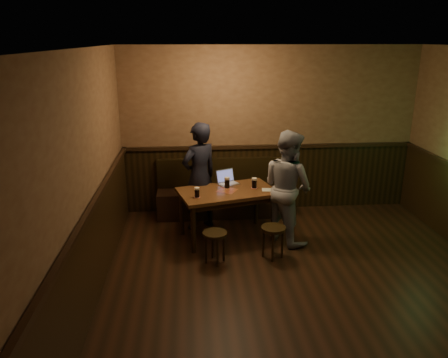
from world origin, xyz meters
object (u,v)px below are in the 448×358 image
Objects in this scene: stool_right at (273,233)px; person_grey at (287,187)px; stool_left at (215,238)px; pint_left at (197,192)px; pint_mid at (227,183)px; pint_right at (254,183)px; bench at (222,197)px; person_suit at (199,177)px; pub_table at (227,197)px; laptop at (227,180)px.

person_grey is (0.30, 0.55, 0.47)m from stool_right.
pint_left is (-0.22, 0.52, 0.47)m from stool_left.
pint_mid is 0.41m from pint_right.
pint_left is 0.93m from pint_right.
bench reaches higher than pint_mid.
bench is 4.84× the size of stool_right.
pint_right is 0.09× the size of person_suit.
pub_table is 0.95m from stool_right.
pint_left is 0.09× the size of person_grey.
bench is 13.74× the size of pint_right.
stool_left is 0.97× the size of stool_right.
stool_right is 0.27× the size of person_suit.
person_suit is (-0.40, -0.53, 0.54)m from bench.
pub_table is 0.87m from stool_left.
laptop is at bearing 137.70° from person_suit.
laptop reaches higher than pint_mid.
person_grey reaches higher than bench.
bench reaches higher than stool_left.
pint_mid is at bearing 70.17° from pub_table.
pint_mid is 1.05× the size of pint_right.
pint_left reaches higher than stool_right.
person_grey reaches higher than stool_right.
person_grey is at bearing -27.50° from pint_right.
pint_mid is 0.10× the size of person_grey.
pint_mid is 0.10× the size of person_suit.
pint_right is 0.46m from laptop.
pint_mid is (0.01, -0.80, 0.52)m from bench.
pint_right is 0.87m from person_suit.
bench is 0.85m from person_suit.
person_grey is at bearing 4.31° from pint_left.
person_suit is (-0.97, 1.09, 0.49)m from stool_right.
stool_left is 2.63× the size of pint_mid.
person_grey reaches higher than stool_left.
pint_right is at bearing 21.17° from pint_left.
person_suit is at bearing 85.34° from pint_left.
stool_right is (0.57, -0.70, -0.29)m from pub_table.
bench is 1.71m from stool_left.
person_suit reaches higher than stool_right.
person_suit is at bearing 146.39° from pint_mid.
pint_mid is (0.46, 0.37, 0.01)m from pint_left.
stool_right is at bearing -66.23° from pub_table.
laptop reaches higher than pint_right.
laptop is 0.22× the size of person_grey.
person_grey is at bearing 61.61° from stool_right.
pint_mid is at bearing 75.01° from stool_left.
pint_left is at bearing 62.80° from person_grey.
stool_left is at bearing -97.76° from bench.
pint_right is at bearing -4.76° from pint_mid.
pub_table is at bearing -90.00° from bench.
stool_right reaches higher than stool_left.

